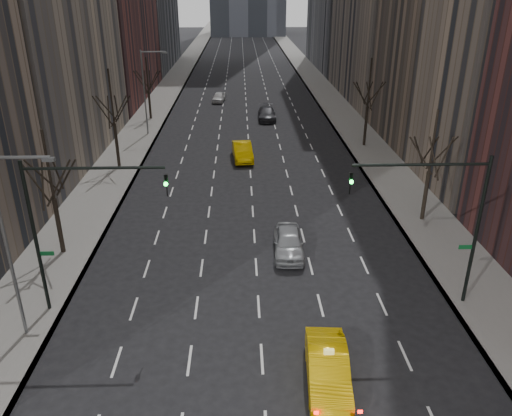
{
  "coord_description": "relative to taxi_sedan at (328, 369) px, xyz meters",
  "views": [
    {
      "loc": [
        -0.82,
        -9.67,
        15.38
      ],
      "look_at": [
        0.01,
        16.79,
        3.5
      ],
      "focal_mm": 35.0,
      "sensor_mm": 36.0,
      "label": 1
    }
  ],
  "objects": [
    {
      "name": "tree_rw_b",
      "position": [
        9.33,
        15.61,
        2.93
      ],
      "size": [
        3.36,
        3.5,
        7.82
      ],
      "color": "black",
      "rests_on": "ground"
    },
    {
      "name": "tree_lw_c",
      "position": [
        -14.67,
        27.61,
        3.25
      ],
      "size": [
        3.36,
        3.5,
        8.74
      ],
      "color": "black",
      "rests_on": "ground"
    },
    {
      "name": "far_car_white",
      "position": [
        -6.55,
        55.66,
        -0.12
      ],
      "size": [
        2.02,
        4.08,
        1.34
      ],
      "primitive_type": "imported",
      "rotation": [
        0.0,
        0.0,
        -0.11
      ],
      "color": "silver",
      "rests_on": "ground"
    },
    {
      "name": "far_taxi",
      "position": [
        -3.34,
        29.67,
        0.03
      ],
      "size": [
        2.15,
        5.1,
        1.64
      ],
      "primitive_type": "imported",
      "rotation": [
        0.0,
        0.0,
        0.09
      ],
      "color": "#FEC705",
      "rests_on": "ground"
    },
    {
      "name": "taxi_sedan",
      "position": [
        0.0,
        0.0,
        0.0
      ],
      "size": [
        2.0,
        4.89,
        1.58
      ],
      "primitive_type": "imported",
      "rotation": [
        0.0,
        0.0,
        -0.07
      ],
      "color": "#EFB705",
      "rests_on": "ground"
    },
    {
      "name": "sidewalk_left",
      "position": [
        -14.92,
        63.61,
        -0.71
      ],
      "size": [
        4.5,
        320.0,
        0.15
      ],
      "primitive_type": "cube",
      "color": "slate",
      "rests_on": "ground"
    },
    {
      "name": "far_suv_grey",
      "position": [
        -0.21,
        45.05,
        -0.02
      ],
      "size": [
        2.17,
        5.28,
        1.53
      ],
      "primitive_type": "imported",
      "rotation": [
        0.0,
        0.0,
        -0.0
      ],
      "color": "#323237",
      "rests_on": "ground"
    },
    {
      "name": "sidewalk_right",
      "position": [
        9.58,
        63.61,
        -0.71
      ],
      "size": [
        4.5,
        320.0,
        0.15
      ],
      "primitive_type": "cube",
      "color": "slate",
      "rests_on": "ground"
    },
    {
      "name": "silver_sedan_ahead",
      "position": [
        -0.6,
        11.2,
        -0.01
      ],
      "size": [
        2.04,
        4.65,
        1.56
      ],
      "primitive_type": "imported",
      "rotation": [
        0.0,
        0.0,
        -0.05
      ],
      "color": "#96999D",
      "rests_on": "ground"
    },
    {
      "name": "traffic_mast_left",
      "position": [
        -11.77,
        5.61,
        4.7
      ],
      "size": [
        6.69,
        0.39,
        8.0
      ],
      "color": "black",
      "rests_on": "ground"
    },
    {
      "name": "traffic_mast_right",
      "position": [
        6.44,
        5.61,
        4.7
      ],
      "size": [
        6.69,
        0.39,
        8.0
      ],
      "color": "black",
      "rests_on": "ground"
    },
    {
      "name": "streetlight_near",
      "position": [
        -13.51,
        3.61,
        4.83
      ],
      "size": [
        2.83,
        0.22,
        9.0
      ],
      "color": "slate",
      "rests_on": "ground"
    },
    {
      "name": "streetlight_far",
      "position": [
        -13.51,
        38.61,
        4.83
      ],
      "size": [
        2.83,
        0.22,
        9.0
      ],
      "color": "slate",
      "rests_on": "ground"
    },
    {
      "name": "tree_lw_b",
      "position": [
        -14.67,
        11.61,
        2.93
      ],
      "size": [
        3.36,
        3.5,
        7.82
      ],
      "color": "black",
      "rests_on": "ground"
    },
    {
      "name": "tree_rw_c",
      "position": [
        9.33,
        33.61,
        3.25
      ],
      "size": [
        3.36,
        3.5,
        8.74
      ],
      "color": "black",
      "rests_on": "ground"
    },
    {
      "name": "tree_lw_d",
      "position": [
        -14.67,
        45.61,
        2.77
      ],
      "size": [
        3.36,
        3.5,
        7.36
      ],
      "color": "black",
      "rests_on": "ground"
    }
  ]
}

